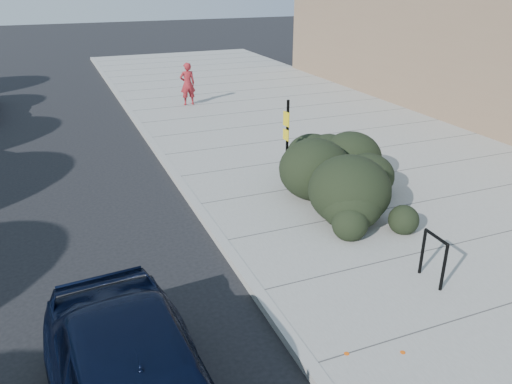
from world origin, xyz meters
TOP-DOWN VIEW (x-y plane):
  - ground at (0.00, 0.00)m, footprint 120.00×120.00m
  - sidewalk_near at (5.60, 5.00)m, footprint 11.20×50.00m
  - curb_near at (0.00, 5.00)m, footprint 0.22×50.00m
  - bike_rack at (3.07, -0.91)m, footprint 0.09×0.66m
  - sign_post at (2.59, 4.31)m, footprint 0.10×0.27m
  - hedge at (3.62, 3.06)m, footprint 3.02×4.84m
  - pedestrian at (2.57, 14.17)m, footprint 0.67×0.44m

SIDE VIEW (x-z plane):
  - ground at x=0.00m, z-range 0.00..0.00m
  - sidewalk_near at x=5.60m, z-range 0.00..0.15m
  - curb_near at x=0.00m, z-range 0.00..0.17m
  - bike_rack at x=3.07m, z-range 0.25..1.21m
  - hedge at x=3.62m, z-range 0.15..1.84m
  - pedestrian at x=2.57m, z-range 0.15..1.97m
  - sign_post at x=2.59m, z-range 0.32..2.65m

